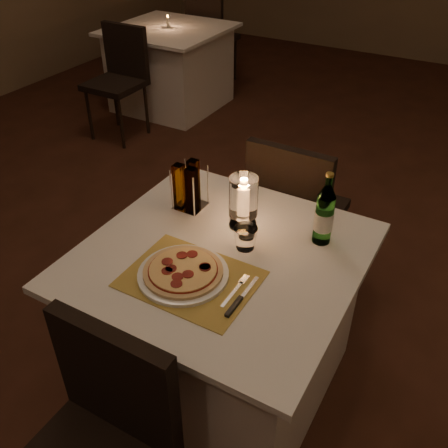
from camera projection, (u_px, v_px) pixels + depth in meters
The scene contains 17 objects.
floor at pixel (299, 364), 2.37m from camera, with size 8.00×10.00×0.02m, color #402014.
main_table at pixel (222, 322), 2.07m from camera, with size 1.00×1.00×0.74m.
chair_near at pixel (100, 436), 1.46m from camera, with size 0.42×0.42×0.90m.
chair_far at pixel (293, 205), 2.47m from camera, with size 0.42×0.42×0.90m.
placemat at pixel (191, 279), 1.74m from camera, with size 0.45×0.34×0.00m, color #B3933E.
plate at pixel (183, 274), 1.74m from camera, with size 0.32×0.32×0.01m, color white.
pizza at pixel (183, 270), 1.73m from camera, with size 0.28×0.28×0.02m.
fork at pixel (237, 288), 1.69m from camera, with size 0.02×0.18×0.00m.
knife at pixel (237, 302), 1.63m from camera, with size 0.02×0.22×0.01m.
tumbler at pixel (245, 238), 1.86m from camera, with size 0.09×0.09×0.09m, color white, non-canonical shape.
water_bottle at pixel (324, 215), 1.85m from camera, with size 0.07×0.07×0.30m.
hurricane_candle at pixel (243, 198), 1.93m from camera, with size 0.11×0.11×0.22m.
cruet_caddy at pixel (188, 188), 2.05m from camera, with size 0.12×0.12×0.21m.
neighbor_table_left at pixel (171, 68), 4.72m from camera, with size 1.00×1.00×0.74m.
neighbor_chair_la at pixel (120, 71), 4.11m from camera, with size 0.42×0.42×0.90m.
neighbor_chair_lb at pixel (209, 31), 5.13m from camera, with size 0.42×0.42×0.90m.
neighbor_candle_left at pixel (168, 22), 4.48m from camera, with size 0.03×0.03×0.11m.
Camera 1 is at (0.45, -1.52, 1.90)m, focal length 40.00 mm.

